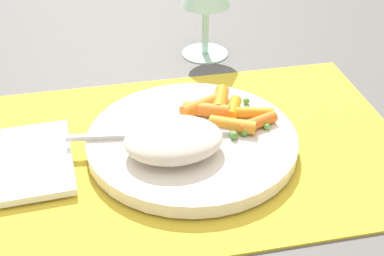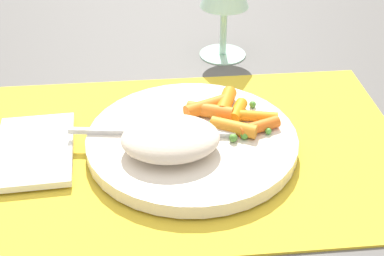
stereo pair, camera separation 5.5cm
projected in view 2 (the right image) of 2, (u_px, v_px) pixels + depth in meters
name	position (u px, v px, depth m)	size (l,w,h in m)	color
ground_plane	(192.00, 151.00, 0.63)	(2.40, 2.40, 0.00)	#565451
placemat	(192.00, 149.00, 0.63)	(0.49, 0.33, 0.01)	gold
plate	(192.00, 141.00, 0.63)	(0.24, 0.24, 0.02)	silver
rice_mound	(171.00, 138.00, 0.59)	(0.11, 0.08, 0.03)	beige
carrot_portion	(228.00, 113.00, 0.65)	(0.11, 0.10, 0.02)	orange
pea_scatter	(232.00, 123.00, 0.63)	(0.08, 0.08, 0.01)	green
fork	(170.00, 133.00, 0.62)	(0.19, 0.04, 0.01)	silver
napkin	(34.00, 150.00, 0.62)	(0.08, 0.13, 0.01)	white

